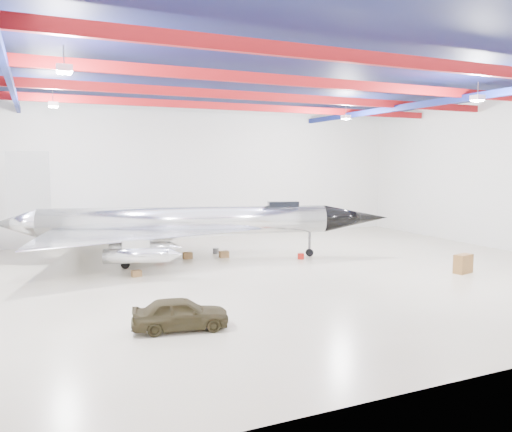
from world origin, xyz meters
name	(u,v)px	position (x,y,z in m)	size (l,w,h in m)	color
floor	(254,275)	(0.00, 0.00, 0.00)	(40.00, 40.00, 0.00)	#C2B69A
wall_back	(182,173)	(0.00, 15.00, 5.50)	(40.00, 40.00, 0.00)	silver
wall_right	(510,175)	(20.00, 0.00, 5.50)	(30.00, 30.00, 0.00)	silver
ceiling	(254,77)	(0.00, 0.00, 11.00)	(40.00, 40.00, 0.00)	#0A0F38
ceiling_structure	(254,89)	(0.00, 0.00, 10.32)	(39.50, 29.50, 1.08)	maroon
jet_aircraft	(186,225)	(-2.27, 5.99, 2.31)	(25.32, 18.14, 7.04)	silver
jeep	(180,313)	(-6.26, -7.27, 0.63)	(1.48, 3.68, 1.25)	#352E1A
desk	(463,264)	(11.28, -4.35, 0.55)	(1.19, 0.60, 1.09)	brown
crate_ply	(136,273)	(-6.17, 2.37, 0.18)	(0.51, 0.41, 0.36)	olive
toolbox_red	(160,257)	(-3.88, 6.52, 0.18)	(0.50, 0.40, 0.35)	#A01710
parts_bin	(224,254)	(0.28, 5.72, 0.21)	(0.61, 0.49, 0.42)	olive
tool_chest	(301,256)	(4.73, 3.11, 0.20)	(0.44, 0.44, 0.39)	#A01710
oil_barrel	(188,255)	(-2.07, 6.34, 0.21)	(0.60, 0.48, 0.42)	olive
spares_box	(216,251)	(0.25, 7.30, 0.19)	(0.42, 0.42, 0.38)	#59595B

